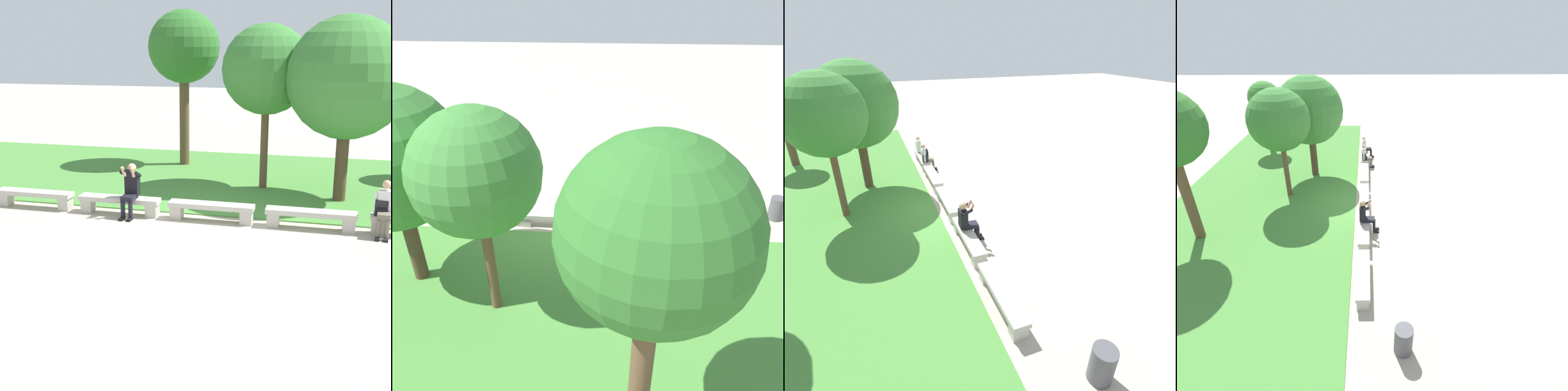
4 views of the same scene
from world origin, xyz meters
TOP-DOWN VIEW (x-y plane):
  - ground_plane at (0.00, 0.00)m, footprint 80.00×80.00m
  - grass_strip at (0.00, 4.38)m, footprint 23.58×8.00m
  - bench_main at (-4.74, 0.00)m, footprint 2.09×0.40m
  - bench_near at (-2.37, 0.00)m, footprint 2.09×0.40m
  - bench_mid at (0.00, 0.00)m, footprint 2.09×0.40m
  - bench_far at (2.37, 0.00)m, footprint 2.09×0.40m
  - bench_end at (4.74, 0.00)m, footprint 2.09×0.40m
  - person_photographer at (-2.03, -0.08)m, footprint 0.48×0.73m
  - person_distant at (3.97, -0.07)m, footprint 0.48×0.70m
  - person_companion at (5.35, -0.07)m, footprint 0.48×0.70m
  - backpack at (3.91, 0.01)m, footprint 0.28×0.24m
  - tree_left_background at (6.88, 5.83)m, footprint 1.89×1.89m
  - tree_right_background at (3.03, 2.57)m, footprint 3.19×3.19m
  - tree_far_back at (0.83, 3.42)m, footprint 2.54×2.54m
  - trash_bin at (-6.92, -0.96)m, footprint 0.44×0.44m

SIDE VIEW (x-z plane):
  - ground_plane at x=0.00m, z-range 0.00..0.00m
  - grass_strip at x=0.00m, z-range 0.00..0.03m
  - bench_main at x=-4.74m, z-range 0.08..0.53m
  - bench_near at x=-2.37m, z-range 0.08..0.53m
  - bench_mid at x=0.00m, z-range 0.08..0.53m
  - bench_far at x=2.37m, z-range 0.08..0.53m
  - bench_end at x=4.74m, z-range 0.08..0.53m
  - trash_bin at x=-6.92m, z-range 0.00..0.75m
  - backpack at x=3.91m, z-range 0.41..0.84m
  - person_distant at x=3.97m, z-range 0.04..1.30m
  - person_companion at x=5.35m, z-range 0.04..1.30m
  - person_photographer at x=-2.03m, z-range 0.08..1.40m
  - tree_left_background at x=6.88m, z-range 1.00..5.07m
  - tree_right_background at x=3.03m, z-range 0.84..5.76m
  - tree_far_back at x=0.83m, z-range 1.08..5.82m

